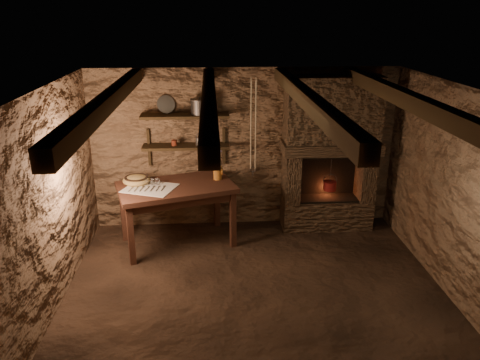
{
  "coord_description": "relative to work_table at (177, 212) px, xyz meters",
  "views": [
    {
      "loc": [
        -0.49,
        -4.71,
        3.17
      ],
      "look_at": [
        -0.13,
        0.9,
        1.11
      ],
      "focal_mm": 35.0,
      "sensor_mm": 36.0,
      "label": 1
    }
  ],
  "objects": [
    {
      "name": "small_kettle",
      "position": [
        0.34,
        0.49,
        0.9
      ],
      "size": [
        0.17,
        0.13,
        0.17
      ],
      "primitive_type": null,
      "rotation": [
        0.0,
        0.0,
        0.06
      ],
      "color": "gray",
      "rests_on": "shelf_lower"
    },
    {
      "name": "work_table",
      "position": [
        0.0,
        0.0,
        0.0
      ],
      "size": [
        1.75,
        1.3,
        0.89
      ],
      "rotation": [
        0.0,
        0.0,
        0.29
      ],
      "color": "black",
      "rests_on": "floor"
    },
    {
      "name": "back_wall",
      "position": [
        0.98,
        0.65,
        0.72
      ],
      "size": [
        4.5,
        0.04,
        2.4
      ],
      "primitive_type": "cube",
      "color": "brown",
      "rests_on": "floor"
    },
    {
      "name": "pewter_cutlery_row",
      "position": [
        -0.34,
        -0.12,
        0.42
      ],
      "size": [
        0.58,
        0.39,
        0.01
      ],
      "primitive_type": null,
      "rotation": [
        0.0,
        0.0,
        -0.36
      ],
      "color": "gray",
      "rests_on": "linen_cloth"
    },
    {
      "name": "wooden_bowl",
      "position": [
        -0.55,
        0.11,
        0.46
      ],
      "size": [
        0.4,
        0.4,
        0.13
      ],
      "primitive_type": "ellipsoid",
      "rotation": [
        0.0,
        0.0,
        0.06
      ],
      "color": "olive",
      "rests_on": "work_table"
    },
    {
      "name": "floor",
      "position": [
        0.98,
        -1.35,
        -0.48
      ],
      "size": [
        4.5,
        4.5,
        0.0
      ],
      "primitive_type": "plane",
      "color": "black",
      "rests_on": "ground"
    },
    {
      "name": "beam_far_right",
      "position": [
        2.48,
        -1.35,
        1.83
      ],
      "size": [
        0.14,
        3.95,
        0.16
      ],
      "primitive_type": "cube",
      "color": "black",
      "rests_on": "ceiling"
    },
    {
      "name": "left_wall",
      "position": [
        -1.27,
        -1.35,
        0.72
      ],
      "size": [
        0.04,
        4.0,
        2.4
      ],
      "primitive_type": "cube",
      "color": "brown",
      "rests_on": "floor"
    },
    {
      "name": "beam_mid_right",
      "position": [
        1.48,
        -1.35,
        1.83
      ],
      "size": [
        0.14,
        3.95,
        0.16
      ],
      "primitive_type": "cube",
      "color": "black",
      "rests_on": "ceiling"
    },
    {
      "name": "ceiling",
      "position": [
        0.98,
        -1.35,
        1.92
      ],
      "size": [
        4.5,
        4.0,
        0.04
      ],
      "primitive_type": "cube",
      "color": "black",
      "rests_on": "back_wall"
    },
    {
      "name": "shelf_lower",
      "position": [
        0.13,
        0.49,
        0.82
      ],
      "size": [
        1.25,
        0.3,
        0.04
      ],
      "primitive_type": "cube",
      "color": "black",
      "rests_on": "back_wall"
    },
    {
      "name": "beam_mid_left",
      "position": [
        0.48,
        -1.35,
        1.83
      ],
      "size": [
        0.14,
        3.95,
        0.16
      ],
      "primitive_type": "cube",
      "color": "black",
      "rests_on": "ceiling"
    },
    {
      "name": "stoneware_jug",
      "position": [
        0.58,
        0.2,
        0.6
      ],
      "size": [
        0.15,
        0.15,
        0.43
      ],
      "rotation": [
        0.0,
        0.0,
        0.22
      ],
      "color": "#9F5D1E",
      "rests_on": "work_table"
    },
    {
      "name": "drinking_glasses",
      "position": [
        -0.32,
        0.02,
        0.46
      ],
      "size": [
        0.21,
        0.06,
        0.08
      ],
      "primitive_type": null,
      "color": "white",
      "rests_on": "linen_cloth"
    },
    {
      "name": "shelf_upper",
      "position": [
        0.13,
        0.49,
        1.27
      ],
      "size": [
        1.25,
        0.3,
        0.04
      ],
      "primitive_type": "cube",
      "color": "black",
      "rests_on": "back_wall"
    },
    {
      "name": "iron_stockpot",
      "position": [
        0.35,
        0.49,
        1.39
      ],
      "size": [
        0.29,
        0.29,
        0.2
      ],
      "primitive_type": "cylinder",
      "rotation": [
        0.0,
        0.0,
        0.1
      ],
      "color": "#302D2A",
      "rests_on": "shelf_upper"
    },
    {
      "name": "red_pot",
      "position": [
        2.25,
        0.37,
        0.22
      ],
      "size": [
        0.23,
        0.23,
        0.54
      ],
      "rotation": [
        0.0,
        0.0,
        -0.24
      ],
      "color": "maroon",
      "rests_on": "hearth"
    },
    {
      "name": "rusty_tin",
      "position": [
        -0.03,
        0.49,
        0.88
      ],
      "size": [
        0.1,
        0.1,
        0.08
      ],
      "primitive_type": "cylinder",
      "rotation": [
        0.0,
        0.0,
        0.34
      ],
      "color": "#602013",
      "rests_on": "shelf_lower"
    },
    {
      "name": "linen_cloth",
      "position": [
        -0.34,
        -0.1,
        0.41
      ],
      "size": [
        0.79,
        0.72,
        0.01
      ],
      "primitive_type": "cube",
      "rotation": [
        0.0,
        0.0,
        -0.36
      ],
      "color": "white",
      "rests_on": "work_table"
    },
    {
      "name": "beam_far_left",
      "position": [
        -0.52,
        -1.35,
        1.83
      ],
      "size": [
        0.14,
        3.95,
        0.16
      ],
      "primitive_type": "cube",
      "color": "black",
      "rests_on": "ceiling"
    },
    {
      "name": "front_wall",
      "position": [
        0.98,
        -3.35,
        0.72
      ],
      "size": [
        4.5,
        0.04,
        2.4
      ],
      "primitive_type": "cube",
      "color": "brown",
      "rests_on": "floor"
    },
    {
      "name": "hanging_ropes",
      "position": [
        1.03,
        -0.3,
        1.32
      ],
      "size": [
        0.08,
        0.08,
        1.2
      ],
      "primitive_type": null,
      "color": "tan",
      "rests_on": "ceiling"
    },
    {
      "name": "tin_pan",
      "position": [
        -0.13,
        0.59,
        1.42
      ],
      "size": [
        0.28,
        0.19,
        0.25
      ],
      "primitive_type": "cylinder",
      "rotation": [
        1.26,
        0.0,
        0.32
      ],
      "color": "gray",
      "rests_on": "shelf_upper"
    },
    {
      "name": "right_wall",
      "position": [
        3.23,
        -1.35,
        0.72
      ],
      "size": [
        0.04,
        4.0,
        2.4
      ],
      "primitive_type": "cube",
      "color": "brown",
      "rests_on": "floor"
    },
    {
      "name": "hearth",
      "position": [
        2.23,
        0.42,
        0.75
      ],
      "size": [
        1.43,
        0.51,
        2.3
      ],
      "color": "#3A291D",
      "rests_on": "floor"
    }
  ]
}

